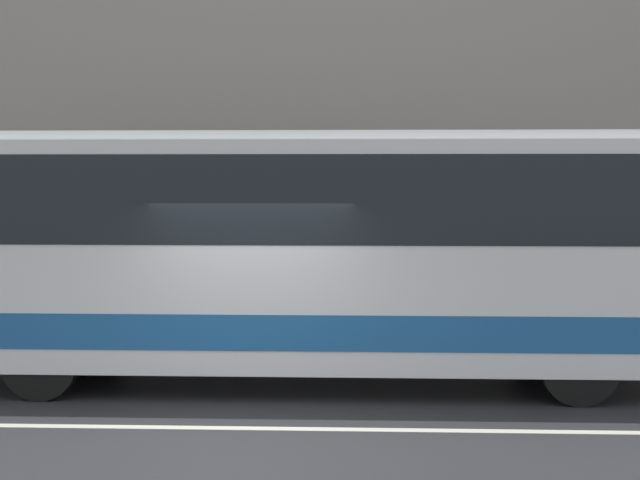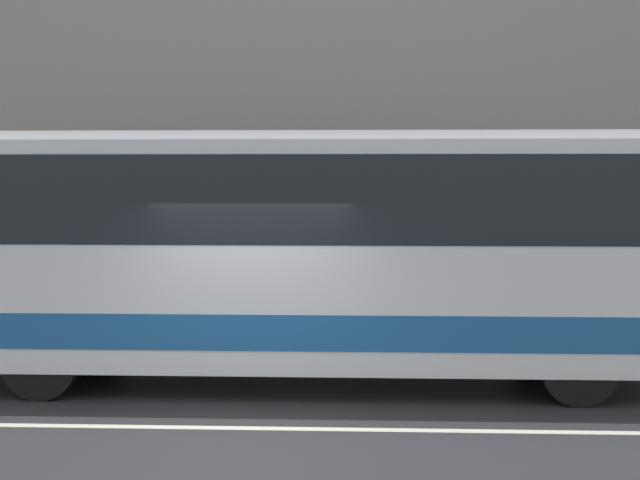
% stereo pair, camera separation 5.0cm
% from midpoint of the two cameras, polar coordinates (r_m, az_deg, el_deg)
% --- Properties ---
extents(ground_plane, '(60.00, 60.00, 0.00)m').
position_cam_midpoint_polar(ground_plane, '(10.27, -5.24, -11.92)').
color(ground_plane, '#2D2D30').
extents(sidewalk, '(60.00, 3.19, 0.12)m').
position_cam_midpoint_polar(sidewalk, '(15.68, -2.54, -6.04)').
color(sidewalk, '#A09E99').
rests_on(sidewalk, ground_plane).
extents(lane_stripe, '(54.00, 0.14, 0.01)m').
position_cam_midpoint_polar(lane_stripe, '(10.27, -5.24, -11.90)').
color(lane_stripe, beige).
rests_on(lane_stripe, ground_plane).
extents(transit_bus, '(10.76, 2.54, 3.40)m').
position_cam_midpoint_polar(transit_bus, '(12.15, -2.55, -0.21)').
color(transit_bus, white).
rests_on(transit_bus, ground_plane).
extents(pedestrian_waiting, '(0.36, 0.36, 1.50)m').
position_cam_midpoint_polar(pedestrian_waiting, '(15.06, -13.76, -3.69)').
color(pedestrian_waiting, maroon).
rests_on(pedestrian_waiting, sidewalk).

